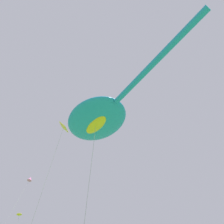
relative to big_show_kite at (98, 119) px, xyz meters
The scene contains 4 objects.
big_show_kite is the anchor object (origin of this frame).
small_kite_streamer_purple 3.84m from the big_show_kite, 86.33° to the left, with size 1.73×3.72×14.04m.
small_kite_box_yellow 17.76m from the big_show_kite, 62.45° to the left, with size 4.21×0.83×15.48m.
small_kite_bird_shape 11.02m from the big_show_kite, 73.04° to the left, with size 1.10×0.86×8.10m.
Camera 1 is at (-6.22, 3.22, 1.70)m, focal length 34.04 mm.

